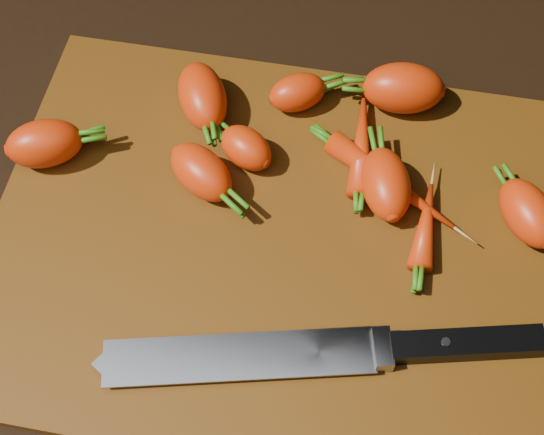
# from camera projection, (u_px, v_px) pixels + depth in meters

# --- Properties ---
(ground) EXTENTS (2.00, 2.00, 0.01)m
(ground) POSITION_uv_depth(u_px,v_px,m) (270.00, 246.00, 0.69)
(ground) COLOR black
(cutting_board) EXTENTS (0.50, 0.40, 0.01)m
(cutting_board) POSITION_uv_depth(u_px,v_px,m) (270.00, 240.00, 0.68)
(cutting_board) COLOR #532F0C
(cutting_board) RESTS_ON ground
(carrot_0) EXTENTS (0.08, 0.07, 0.04)m
(carrot_0) POSITION_uv_depth(u_px,v_px,m) (44.00, 144.00, 0.70)
(carrot_0) COLOR red
(carrot_0) RESTS_ON cutting_board
(carrot_1) EXTENTS (0.07, 0.06, 0.04)m
(carrot_1) POSITION_uv_depth(u_px,v_px,m) (246.00, 148.00, 0.70)
(carrot_1) COLOR red
(carrot_1) RESTS_ON cutting_board
(carrot_2) EXTENTS (0.07, 0.09, 0.05)m
(carrot_2) POSITION_uv_depth(u_px,v_px,m) (202.00, 96.00, 0.72)
(carrot_2) COLOR red
(carrot_2) RESTS_ON cutting_board
(carrot_3) EXTENTS (0.06, 0.08, 0.04)m
(carrot_3) POSITION_uv_depth(u_px,v_px,m) (386.00, 184.00, 0.68)
(carrot_3) COLOR red
(carrot_3) RESTS_ON cutting_board
(carrot_4) EXTENTS (0.08, 0.06, 0.05)m
(carrot_4) POSITION_uv_depth(u_px,v_px,m) (403.00, 88.00, 0.73)
(carrot_4) COLOR red
(carrot_4) RESTS_ON cutting_board
(carrot_5) EXTENTS (0.07, 0.06, 0.04)m
(carrot_5) POSITION_uv_depth(u_px,v_px,m) (298.00, 92.00, 0.73)
(carrot_5) COLOR red
(carrot_5) RESTS_ON cutting_board
(carrot_6) EXTENTS (0.07, 0.08, 0.04)m
(carrot_6) POSITION_uv_depth(u_px,v_px,m) (528.00, 213.00, 0.66)
(carrot_6) COLOR red
(carrot_6) RESTS_ON cutting_board
(carrot_7) EXTENTS (0.03, 0.12, 0.02)m
(carrot_7) POSITION_uv_depth(u_px,v_px,m) (362.00, 143.00, 0.71)
(carrot_7) COLOR red
(carrot_7) RESTS_ON cutting_board
(carrot_8) EXTENTS (0.13, 0.09, 0.02)m
(carrot_8) POSITION_uv_depth(u_px,v_px,m) (391.00, 183.00, 0.69)
(carrot_8) COLOR red
(carrot_8) RESTS_ON cutting_board
(carrot_9) EXTENTS (0.03, 0.09, 0.02)m
(carrot_9) POSITION_uv_depth(u_px,v_px,m) (426.00, 225.00, 0.67)
(carrot_9) COLOR red
(carrot_9) RESTS_ON cutting_board
(carrot_10) EXTENTS (0.08, 0.08, 0.04)m
(carrot_10) POSITION_uv_depth(u_px,v_px,m) (201.00, 172.00, 0.68)
(carrot_10) COLOR red
(carrot_10) RESTS_ON cutting_board
(knife) EXTENTS (0.35, 0.11, 0.02)m
(knife) POSITION_uv_depth(u_px,v_px,m) (266.00, 355.00, 0.61)
(knife) COLOR gray
(knife) RESTS_ON cutting_board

